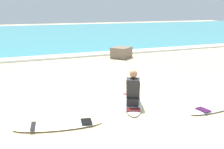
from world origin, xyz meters
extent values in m
plane|color=#CCB584|center=(0.00, 0.00, 0.00)|extent=(80.00, 80.00, 0.00)
cube|color=teal|center=(0.00, 21.21, 0.05)|extent=(80.00, 28.00, 0.10)
cube|color=white|center=(0.00, 7.51, 0.06)|extent=(80.00, 0.90, 0.11)
ellipsoid|color=silver|center=(0.19, -0.22, 0.04)|extent=(1.34, 2.15, 0.07)
cube|color=red|center=(0.44, 0.32, 0.07)|extent=(0.48, 0.29, 0.01)
cube|color=#4A1311|center=(-0.08, -0.85, 0.07)|extent=(0.43, 0.37, 0.01)
cube|color=#232326|center=(0.05, -0.56, 0.18)|extent=(0.41, 0.39, 0.20)
cylinder|color=#232326|center=(0.05, -0.35, 0.33)|extent=(0.33, 0.43, 0.43)
cylinder|color=#232326|center=(0.14, -0.16, 0.30)|extent=(0.23, 0.28, 0.42)
cube|color=#232326|center=(0.17, -0.10, 0.10)|extent=(0.20, 0.24, 0.05)
cylinder|color=#232326|center=(0.23, -0.45, 0.33)|extent=(0.33, 0.43, 0.43)
cylinder|color=#232326|center=(0.34, -0.28, 0.30)|extent=(0.23, 0.28, 0.42)
cube|color=#232326|center=(0.38, -0.22, 0.10)|extent=(0.20, 0.24, 0.05)
cube|color=#232326|center=(0.07, -0.52, 0.53)|extent=(0.44, 0.42, 0.57)
sphere|color=#A37556|center=(0.08, -0.50, 0.92)|extent=(0.21, 0.21, 0.21)
cylinder|color=#232326|center=(0.02, -0.32, 0.55)|extent=(0.28, 0.39, 0.31)
cylinder|color=#232326|center=(0.26, -0.47, 0.55)|extent=(0.28, 0.39, 0.31)
ellipsoid|color=#EFE5C6|center=(-2.02, -0.97, 0.04)|extent=(2.01, 0.87, 0.07)
cube|color=black|center=(-2.55, -0.87, 0.07)|extent=(0.19, 0.49, 0.01)
cube|color=black|center=(-1.40, -1.08, 0.07)|extent=(0.30, 0.40, 0.01)
ellipsoid|color=silver|center=(2.31, -1.44, 0.04)|extent=(2.44, 0.84, 0.07)
cube|color=#351037|center=(1.55, -1.54, 0.07)|extent=(0.29, 0.39, 0.01)
cube|color=#756656|center=(2.82, 6.16, 0.29)|extent=(1.29, 1.28, 0.57)
camera|label=1|loc=(-3.03, -6.43, 2.57)|focal=42.33mm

